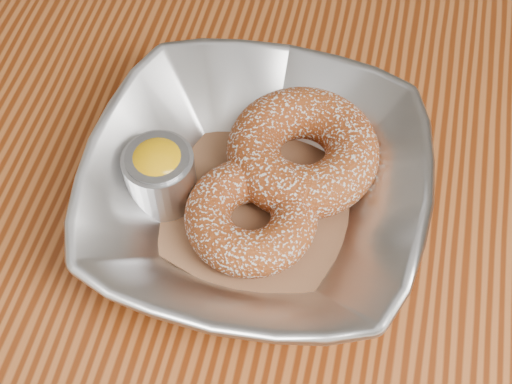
% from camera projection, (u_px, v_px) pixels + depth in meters
% --- Properties ---
extents(table, '(1.20, 0.80, 0.75)m').
position_uv_depth(table, '(334.00, 235.00, 0.65)').
color(table, brown).
rests_on(table, ground_plane).
extents(serving_bowl, '(0.25, 0.25, 0.06)m').
position_uv_depth(serving_bowl, '(256.00, 192.00, 0.52)').
color(serving_bowl, '#B4B7BC').
rests_on(serving_bowl, table).
extents(parchment, '(0.19, 0.19, 0.00)m').
position_uv_depth(parchment, '(256.00, 207.00, 0.54)').
color(parchment, brown).
rests_on(parchment, table).
extents(donut_back, '(0.13, 0.13, 0.04)m').
position_uv_depth(donut_back, '(303.00, 151.00, 0.54)').
color(donut_back, '#8F3C15').
rests_on(donut_back, parchment).
extents(donut_front, '(0.11, 0.11, 0.03)m').
position_uv_depth(donut_front, '(251.00, 216.00, 0.51)').
color(donut_front, '#8F3C15').
rests_on(donut_front, parchment).
extents(ramekin, '(0.05, 0.05, 0.05)m').
position_uv_depth(ramekin, '(160.00, 174.00, 0.52)').
color(ramekin, '#B4B7BC').
rests_on(ramekin, table).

